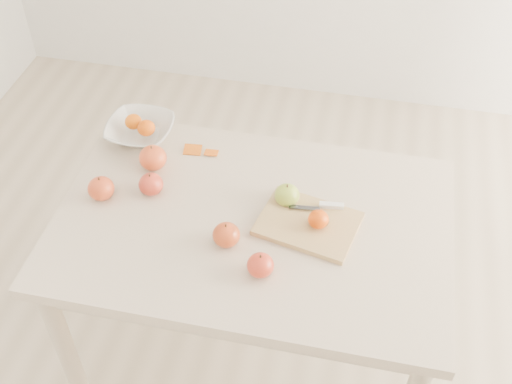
# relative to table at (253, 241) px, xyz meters

# --- Properties ---
(ground) EXTENTS (3.50, 3.50, 0.00)m
(ground) POSITION_rel_table_xyz_m (0.00, 0.00, -0.65)
(ground) COLOR #C6B293
(ground) RESTS_ON ground
(table) EXTENTS (1.20, 0.80, 0.75)m
(table) POSITION_rel_table_xyz_m (0.00, 0.00, 0.00)
(table) COLOR beige
(table) RESTS_ON ground
(cutting_board) EXTENTS (0.33, 0.27, 0.02)m
(cutting_board) POSITION_rel_table_xyz_m (0.17, 0.01, 0.11)
(cutting_board) COLOR tan
(cutting_board) RESTS_ON table
(board_tangerine) EXTENTS (0.06, 0.06, 0.05)m
(board_tangerine) POSITION_rel_table_xyz_m (0.20, 0.00, 0.14)
(board_tangerine) COLOR #D35307
(board_tangerine) RESTS_ON cutting_board
(fruit_bowl) EXTENTS (0.23, 0.23, 0.06)m
(fruit_bowl) POSITION_rel_table_xyz_m (-0.46, 0.31, 0.13)
(fruit_bowl) COLOR silver
(fruit_bowl) RESTS_ON table
(bowl_tangerine_near) EXTENTS (0.06, 0.06, 0.05)m
(bowl_tangerine_near) POSITION_rel_table_xyz_m (-0.49, 0.32, 0.15)
(bowl_tangerine_near) COLOR #D66407
(bowl_tangerine_near) RESTS_ON fruit_bowl
(bowl_tangerine_far) EXTENTS (0.06, 0.06, 0.05)m
(bowl_tangerine_far) POSITION_rel_table_xyz_m (-0.43, 0.29, 0.15)
(bowl_tangerine_far) COLOR #E15F07
(bowl_tangerine_far) RESTS_ON fruit_bowl
(orange_peel_a) EXTENTS (0.06, 0.05, 0.01)m
(orange_peel_a) POSITION_rel_table_xyz_m (-0.27, 0.27, 0.10)
(orange_peel_a) COLOR #CD5B0E
(orange_peel_a) RESTS_ON table
(orange_peel_b) EXTENTS (0.05, 0.04, 0.01)m
(orange_peel_b) POSITION_rel_table_xyz_m (-0.20, 0.27, 0.10)
(orange_peel_b) COLOR orange
(orange_peel_b) RESTS_ON table
(paring_knife) EXTENTS (0.17, 0.05, 0.01)m
(paring_knife) POSITION_rel_table_xyz_m (0.22, 0.08, 0.12)
(paring_knife) COLOR white
(paring_knife) RESTS_ON cutting_board
(apple_green) EXTENTS (0.08, 0.08, 0.07)m
(apple_green) POSITION_rel_table_xyz_m (0.09, 0.09, 0.13)
(apple_green) COLOR #5A8C1E
(apple_green) RESTS_ON table
(apple_red_a) EXTENTS (0.09, 0.09, 0.08)m
(apple_red_a) POSITION_rel_table_xyz_m (-0.37, 0.16, 0.14)
(apple_red_a) COLOR #9F1A12
(apple_red_a) RESTS_ON table
(apple_red_b) EXTENTS (0.08, 0.08, 0.07)m
(apple_red_b) POSITION_rel_table_xyz_m (-0.34, 0.05, 0.13)
(apple_red_b) COLOR maroon
(apple_red_b) RESTS_ON table
(apple_red_c) EXTENTS (0.08, 0.08, 0.07)m
(apple_red_c) POSITION_rel_table_xyz_m (-0.05, -0.11, 0.14)
(apple_red_c) COLOR maroon
(apple_red_c) RESTS_ON table
(apple_red_d) EXTENTS (0.08, 0.08, 0.07)m
(apple_red_d) POSITION_rel_table_xyz_m (-0.48, -0.00, 0.14)
(apple_red_d) COLOR maroon
(apple_red_d) RESTS_ON table
(apple_red_e) EXTENTS (0.08, 0.08, 0.07)m
(apple_red_e) POSITION_rel_table_xyz_m (0.07, -0.20, 0.13)
(apple_red_e) COLOR maroon
(apple_red_e) RESTS_ON table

